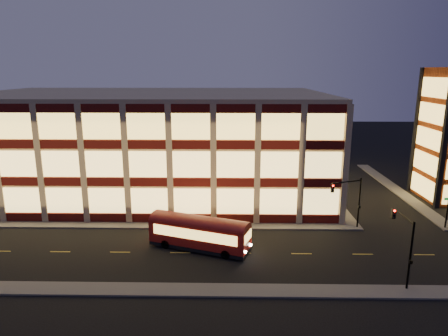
{
  "coord_description": "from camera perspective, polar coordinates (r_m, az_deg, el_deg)",
  "views": [
    {
      "loc": [
        9.02,
        -42.3,
        17.55
      ],
      "look_at": [
        8.08,
        8.0,
        5.26
      ],
      "focal_mm": 32.0,
      "sensor_mm": 36.0,
      "label": 1
    }
  ],
  "objects": [
    {
      "name": "sidewalk_tower_west",
      "position": [
        66.68,
        23.05,
        -2.59
      ],
      "size": [
        2.0,
        30.0,
        0.15
      ],
      "primitive_type": "cube",
      "color": "#514F4C",
      "rests_on": "ground"
    },
    {
      "name": "ground",
      "position": [
        46.68,
        -10.27,
        -8.59
      ],
      "size": [
        200.0,
        200.0,
        0.0
      ],
      "primitive_type": "plane",
      "color": "black",
      "rests_on": "ground"
    },
    {
      "name": "office_building",
      "position": [
        61.28,
        -10.2,
        3.84
      ],
      "size": [
        50.45,
        30.45,
        14.5
      ],
      "color": "tan",
      "rests_on": "ground"
    },
    {
      "name": "traffic_signal_far",
      "position": [
        46.52,
        17.53,
        -3.72
      ],
      "size": [
        3.79,
        1.87,
        6.0
      ],
      "color": "black",
      "rests_on": "ground"
    },
    {
      "name": "sidewalk_office_east",
      "position": [
        63.39,
        13.78,
        -2.68
      ],
      "size": [
        2.0,
        30.0,
        0.15
      ],
      "primitive_type": "cube",
      "color": "#514F4C",
      "rests_on": "ground"
    },
    {
      "name": "sidewalk_near",
      "position": [
        35.29,
        -14.49,
        -16.43
      ],
      "size": [
        100.0,
        2.0,
        0.15
      ],
      "primitive_type": "cube",
      "color": "#514F4C",
      "rests_on": "ground"
    },
    {
      "name": "sidewalk_office_south",
      "position": [
        48.22,
        -13.58,
        -7.92
      ],
      "size": [
        54.0,
        2.0,
        0.15
      ],
      "primitive_type": "cube",
      "color": "#514F4C",
      "rests_on": "ground"
    },
    {
      "name": "trolley_bus",
      "position": [
        40.53,
        -3.54,
        -9.0
      ],
      "size": [
        10.43,
        5.87,
        3.45
      ],
      "rotation": [
        0.0,
        0.0,
        -0.35
      ],
      "color": "maroon",
      "rests_on": "ground"
    },
    {
      "name": "traffic_signal_near",
      "position": [
        36.98,
        24.34,
        -8.83
      ],
      "size": [
        0.32,
        4.45,
        6.0
      ],
      "color": "black",
      "rests_on": "ground"
    }
  ]
}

